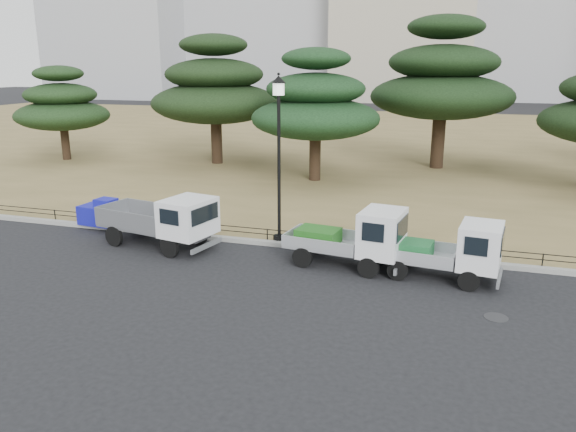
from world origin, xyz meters
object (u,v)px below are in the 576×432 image
(truck_large, at_px, (162,218))
(truck_kei_front, at_px, (354,238))
(truck_kei_rear, at_px, (449,251))
(street_lamp, at_px, (279,132))
(tarp_pile, at_px, (103,213))

(truck_large, distance_m, truck_kei_front, 6.69)
(truck_kei_front, height_order, truck_kei_rear, truck_kei_front)
(truck_kei_rear, xyz_separation_m, street_lamp, (-5.83, 1.78, 3.08))
(truck_large, height_order, truck_kei_front, truck_kei_front)
(truck_large, relative_size, truck_kei_rear, 1.25)
(truck_kei_front, height_order, street_lamp, street_lamp)
(street_lamp, bearing_deg, truck_kei_front, -27.61)
(truck_kei_front, xyz_separation_m, street_lamp, (-2.95, 1.54, 3.02))
(truck_large, height_order, tarp_pile, truck_large)
(truck_kei_front, bearing_deg, truck_large, -172.61)
(truck_kei_front, distance_m, street_lamp, 4.49)
(truck_large, height_order, truck_kei_rear, truck_large)
(truck_kei_front, relative_size, tarp_pile, 2.27)
(truck_large, xyz_separation_m, street_lamp, (3.74, 1.54, 2.95))
(tarp_pile, bearing_deg, truck_kei_front, -8.28)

